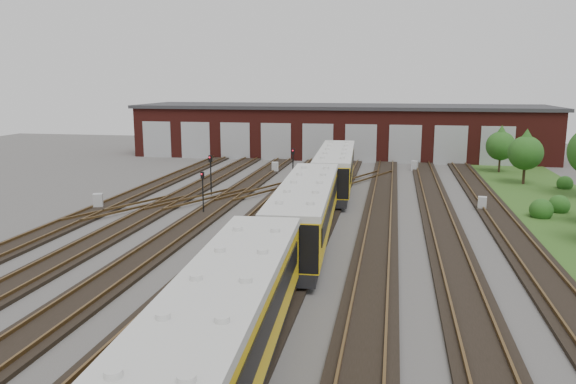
# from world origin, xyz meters

# --- Properties ---
(ground) EXTENTS (120.00, 120.00, 0.00)m
(ground) POSITION_xyz_m (0.00, 0.00, 0.00)
(ground) COLOR #413E3C
(ground) RESTS_ON ground
(track_network) EXTENTS (30.40, 70.00, 0.33)m
(track_network) POSITION_xyz_m (-0.17, 0.59, 0.11)
(track_network) COLOR black
(track_network) RESTS_ON ground
(maintenance_shed) EXTENTS (51.00, 12.50, 6.35)m
(maintenance_shed) POSITION_xyz_m (-0.01, 39.97, 3.20)
(maintenance_shed) COLOR #4E1813
(maintenance_shed) RESTS_ON ground
(grass_verge) EXTENTS (8.00, 55.00, 0.05)m
(grass_verge) POSITION_xyz_m (19.00, 10.00, 0.03)
(grass_verge) COLOR #244717
(grass_verge) RESTS_ON ground
(metro_train) EXTENTS (3.67, 47.83, 3.24)m
(metro_train) POSITION_xyz_m (2.00, -0.23, 1.99)
(metro_train) COLOR black
(metro_train) RESTS_ON ground
(signal_mast_0) EXTENTS (0.32, 0.30, 3.29)m
(signal_mast_0) POSITION_xyz_m (-7.95, 12.59, 2.11)
(signal_mast_0) COLOR black
(signal_mast_0) RESTS_ON ground
(signal_mast_1) EXTENTS (0.27, 0.25, 3.03)m
(signal_mast_1) POSITION_xyz_m (-6.28, 5.83, 1.93)
(signal_mast_1) COLOR black
(signal_mast_1) RESTS_ON ground
(signal_mast_2) EXTENTS (0.27, 0.26, 3.05)m
(signal_mast_2) POSITION_xyz_m (-2.51, 20.47, 1.97)
(signal_mast_2) COLOR black
(signal_mast_2) RESTS_ON ground
(signal_mast_3) EXTENTS (0.31, 0.29, 3.11)m
(signal_mast_3) POSITION_xyz_m (2.33, 10.94, 2.01)
(signal_mast_3) COLOR black
(signal_mast_3) RESTS_ON ground
(relay_cabinet_0) EXTENTS (0.84, 0.79, 1.13)m
(relay_cabinet_0) POSITION_xyz_m (-14.47, 6.06, 0.56)
(relay_cabinet_0) COLOR #AEB0B3
(relay_cabinet_0) RESTS_ON ground
(relay_cabinet_1) EXTENTS (0.73, 0.64, 1.10)m
(relay_cabinet_1) POSITION_xyz_m (-5.15, 24.81, 0.55)
(relay_cabinet_1) COLOR #AEB0B3
(relay_cabinet_1) RESTS_ON ground
(relay_cabinet_2) EXTENTS (0.84, 0.78, 1.13)m
(relay_cabinet_2) POSITION_xyz_m (-0.08, 15.25, 0.56)
(relay_cabinet_2) COLOR #AEB0B3
(relay_cabinet_2) RESTS_ON ground
(relay_cabinet_3) EXTENTS (0.75, 0.68, 1.04)m
(relay_cabinet_3) POSITION_xyz_m (8.97, 28.82, 0.52)
(relay_cabinet_3) COLOR #AEB0B3
(relay_cabinet_3) RESTS_ON ground
(relay_cabinet_4) EXTENTS (0.67, 0.59, 1.01)m
(relay_cabinet_4) POSITION_xyz_m (13.22, 10.79, 0.50)
(relay_cabinet_4) COLOR #AEB0B3
(relay_cabinet_4) RESTS_ON ground
(tree_0) EXTENTS (2.94, 2.94, 4.87)m
(tree_0) POSITION_xyz_m (17.48, 29.12, 3.13)
(tree_0) COLOR #312216
(tree_0) RESTS_ON ground
(tree_1) EXTENTS (3.07, 3.07, 5.08)m
(tree_1) POSITION_xyz_m (18.46, 22.44, 3.26)
(tree_1) COLOR #312216
(tree_1) RESTS_ON ground
(bush_0) EXTENTS (1.57, 1.57, 1.57)m
(bush_0) POSITION_xyz_m (16.86, 9.12, 0.78)
(bush_0) COLOR #204B15
(bush_0) RESTS_ON ground
(bush_1) EXTENTS (1.49, 1.49, 1.49)m
(bush_1) POSITION_xyz_m (18.51, 11.10, 0.75)
(bush_1) COLOR #204B15
(bush_1) RESTS_ON ground
(bush_2) EXTENTS (1.36, 1.36, 1.36)m
(bush_2) POSITION_xyz_m (21.54, 20.79, 0.68)
(bush_2) COLOR #204B15
(bush_2) RESTS_ON ground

